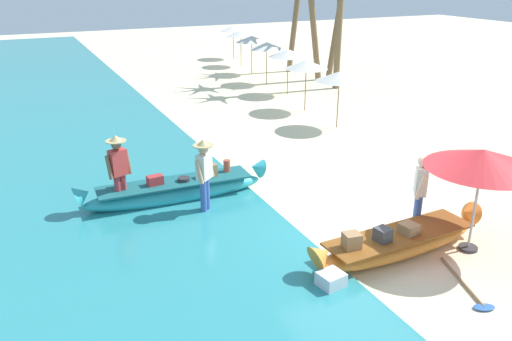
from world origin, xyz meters
The scene contains 16 objects.
ground_plane centered at (0.00, 0.00, 0.00)m, with size 80.00×80.00×0.00m, color beige.
boat_orange_foreground centered at (0.23, -0.94, 0.26)m, with size 4.00×0.97×0.75m.
boat_cyan_midground centered at (-2.87, 3.14, 0.30)m, with size 4.51×0.91×0.82m.
person_vendor_hatted centered at (-2.46, 2.27, 1.00)m, with size 0.54×0.50×1.73m.
person_tourist_customer centered at (1.14, -0.39, 0.95)m, with size 0.48×0.56×1.67m.
person_vendor_assistant centered at (-4.10, 3.18, 1.04)m, with size 0.58×0.44×1.79m.
patio_umbrella_large centered at (1.60, -1.37, 1.86)m, with size 2.08×2.08×2.05m.
parasol_row_0 centered at (3.90, 6.70, 1.75)m, with size 1.60×1.60×1.91m.
parasol_row_1 centered at (4.05, 9.12, 1.75)m, with size 1.60×1.60×1.91m.
parasol_row_2 centered at (4.74, 11.80, 1.75)m, with size 1.60×1.60×1.91m.
parasol_row_3 centered at (4.92, 14.18, 1.75)m, with size 1.60×1.60×1.91m.
parasol_row_4 centered at (5.30, 16.67, 1.75)m, with size 1.60×1.60×1.91m.
parasol_row_5 centered at (5.73, 19.02, 1.75)m, with size 1.60×1.60×1.91m.
parasol_row_6 centered at (6.33, 21.52, 1.75)m, with size 1.60×1.60×1.91m.
cooler_box centered at (-1.57, -1.41, 0.17)m, with size 0.41×0.38×0.34m, color silver.
paddle centered at (0.54, -2.43, 0.03)m, with size 0.70×1.60×0.05m.
Camera 1 is at (-5.89, -7.63, 5.10)m, focal length 36.57 mm.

